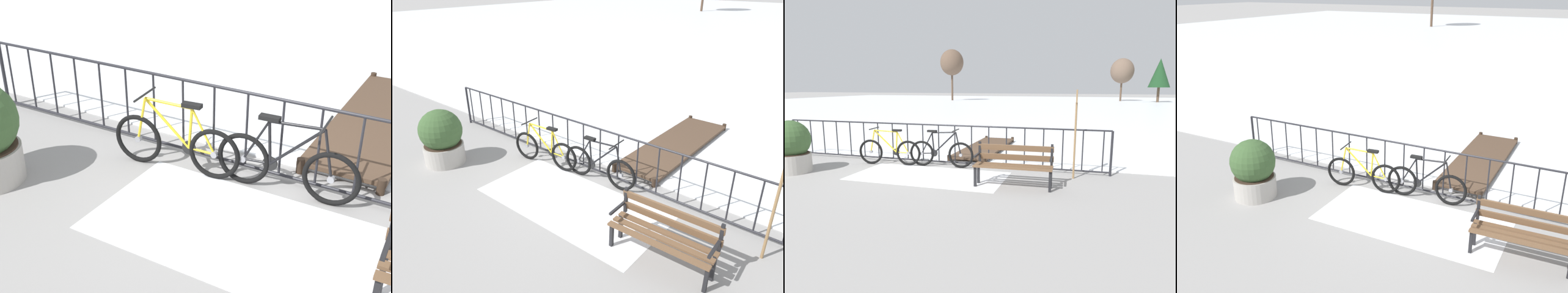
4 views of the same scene
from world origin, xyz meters
TOP-DOWN VIEW (x-y plane):
  - ground_plane at (0.00, 0.00)m, footprint 160.00×160.00m
  - snow_patch at (0.48, -1.20)m, footprint 3.55×1.69m
  - railing_fence at (-0.00, 0.00)m, footprint 9.06×0.06m
  - bicycle_near_railing at (-0.99, -0.42)m, footprint 1.71×0.52m
  - bicycle_second at (0.39, -0.25)m, footprint 1.71×0.52m
  - park_bench at (2.52, -1.43)m, footprint 1.62×0.54m
  - planter_with_shrub at (-2.83, -1.79)m, footprint 0.93×0.93m
  - oar_upright at (3.69, -0.45)m, footprint 0.04×0.16m
  - wooden_dock at (0.89, 2.18)m, footprint 1.10×3.86m

SIDE VIEW (x-z plane):
  - ground_plane at x=0.00m, z-range 0.00..0.00m
  - snow_patch at x=0.48m, z-range 0.00..0.01m
  - wooden_dock at x=0.89m, z-range 0.02..0.22m
  - bicycle_near_railing at x=-0.99m, z-range -0.12..0.86m
  - bicycle_second at x=0.39m, z-range -0.12..0.86m
  - park_bench at x=2.52m, z-range 0.07..0.96m
  - railing_fence at x=0.00m, z-range 0.03..1.10m
  - planter_with_shrub at x=-2.83m, z-range -0.01..1.25m
  - oar_upright at x=3.69m, z-range 0.15..2.13m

